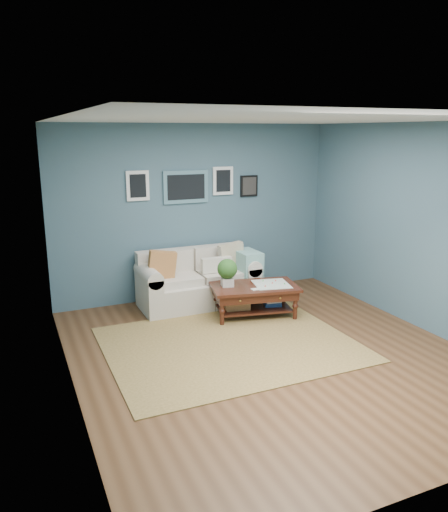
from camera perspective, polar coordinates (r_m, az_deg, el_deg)
room_shell at (r=5.68m, az=5.43°, el=1.61°), size 5.00×5.02×2.70m
area_rug at (r=6.30m, az=0.67°, el=-10.04°), size 2.99×2.39×0.01m
loveseat at (r=7.62m, az=-2.49°, el=-2.73°), size 1.81×0.82×0.93m
coffee_table at (r=7.11m, az=2.96°, el=-3.99°), size 1.33×0.94×0.85m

